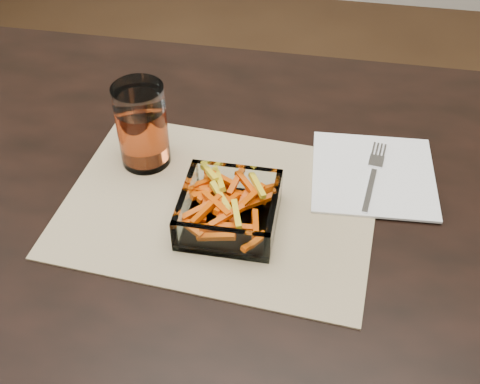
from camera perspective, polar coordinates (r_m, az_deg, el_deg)
name	(u,v)px	position (r m, az deg, el deg)	size (l,w,h in m)	color
dining_table	(310,261)	(0.93, 6.66, -6.49)	(1.60, 0.90, 0.75)	black
placemat	(219,204)	(0.89, -1.96, -1.18)	(0.45, 0.33, 0.00)	tan
glass_bowl	(229,211)	(0.84, -1.03, -1.86)	(0.13, 0.13, 0.05)	white
tumbler	(142,128)	(0.93, -9.25, 6.00)	(0.08, 0.08, 0.14)	white
napkin	(373,174)	(0.95, 12.52, 1.66)	(0.19, 0.19, 0.00)	white
fork	(373,173)	(0.95, 12.53, 1.74)	(0.04, 0.16, 0.00)	silver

